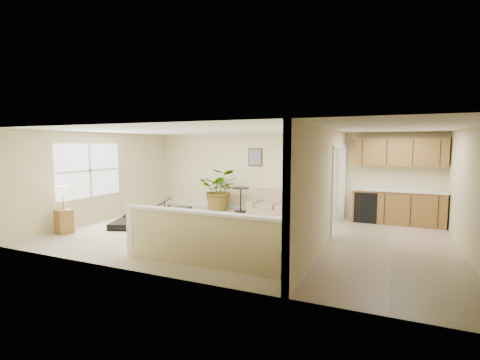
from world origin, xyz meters
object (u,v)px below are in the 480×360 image
at_px(piano, 148,201).
at_px(palm_plant, 220,190).
at_px(loveseat, 279,203).
at_px(small_plant, 325,213).
at_px(accent_table, 241,196).
at_px(piano_bench, 178,219).
at_px(lamp_stand, 64,213).

xyz_separation_m(piano, palm_plant, (0.89, 2.54, 0.05)).
bearing_deg(palm_plant, loveseat, -0.13).
bearing_deg(piano, small_plant, 6.75).
xyz_separation_m(loveseat, accent_table, (-1.28, 0.01, 0.14)).
distance_m(piano_bench, lamp_stand, 2.74).
relative_size(small_plant, lamp_stand, 0.49).
bearing_deg(small_plant, palm_plant, 174.57).
distance_m(loveseat, accent_table, 1.29).
bearing_deg(piano_bench, accent_table, 77.36).
bearing_deg(accent_table, small_plant, -7.04).
bearing_deg(small_plant, piano, -152.99).
height_order(small_plant, lamp_stand, lamp_stand).
distance_m(piano_bench, small_plant, 4.06).
bearing_deg(palm_plant, accent_table, 0.59).
bearing_deg(small_plant, loveseat, 167.31).
relative_size(piano, small_plant, 3.91).
distance_m(palm_plant, lamp_stand, 4.69).
height_order(piano, loveseat, piano).
height_order(accent_table, palm_plant, palm_plant).
bearing_deg(loveseat, lamp_stand, -128.47).
bearing_deg(accent_table, piano, -122.48).
xyz_separation_m(loveseat, lamp_stand, (-4.16, -4.16, 0.12)).
relative_size(loveseat, accent_table, 2.27).
height_order(piano, piano_bench, piano).
bearing_deg(accent_table, loveseat, -0.54).
bearing_deg(loveseat, piano_bench, -118.64).
distance_m(piano, palm_plant, 2.69).
distance_m(piano_bench, palm_plant, 2.71).
height_order(loveseat, accent_table, loveseat).
bearing_deg(lamp_stand, small_plant, 34.39).
distance_m(small_plant, lamp_stand, 6.79).
relative_size(palm_plant, small_plant, 2.63).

